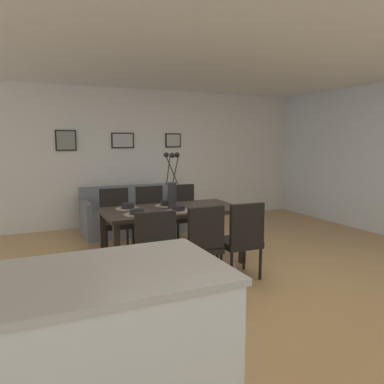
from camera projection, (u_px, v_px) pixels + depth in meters
ground_plane at (211, 275)px, 4.51m from camera, size 9.00×9.00×0.00m
back_wall_panel at (134, 157)px, 7.25m from camera, size 9.00×0.10×2.60m
ceiling_panel at (197, 56)px, 4.50m from camera, size 9.00×7.20×0.08m
dining_table at (172, 214)px, 4.90m from camera, size 1.80×0.93×0.74m
dining_chair_near_left at (153, 248)px, 3.88m from camera, size 0.47×0.47×0.92m
dining_chair_near_right at (116, 217)px, 5.46m from camera, size 0.46×0.46×0.92m
dining_chair_far_left at (201, 241)px, 4.14m from camera, size 0.44×0.44×0.92m
dining_chair_far_right at (152, 213)px, 5.71m from camera, size 0.45×0.45×0.92m
dining_chair_mid_left at (242, 237)px, 4.34m from camera, size 0.46×0.46×0.92m
dining_chair_mid_right at (184, 211)px, 5.92m from camera, size 0.47×0.47×0.92m
centerpiece_vase at (172, 187)px, 4.85m from camera, size 0.21×0.23×0.73m
placemat_near_left at (137, 214)px, 4.48m from camera, size 0.32×0.32×0.01m
bowl_near_left at (137, 211)px, 4.47m from camera, size 0.17×0.17×0.07m
placemat_near_right at (128, 208)px, 4.85m from camera, size 0.32×0.32×0.01m
bowl_near_right at (128, 206)px, 4.85m from camera, size 0.17×0.17×0.07m
placemat_far_left at (178, 211)px, 4.70m from camera, size 0.32×0.32×0.01m
bowl_far_left at (178, 208)px, 4.69m from camera, size 0.17×0.17×0.07m
placemat_far_right at (167, 205)px, 5.08m from camera, size 0.32×0.32×0.01m
bowl_far_right at (166, 203)px, 5.07m from camera, size 0.17×0.17×0.07m
sofa at (132, 216)px, 6.64m from camera, size 1.72×0.84×0.80m
kitchen_island at (105, 349)px, 2.10m from camera, size 1.37×0.88×0.92m
framed_picture_left at (66, 140)px, 6.62m from camera, size 0.36×0.03×0.37m
framed_picture_center at (123, 140)px, 7.05m from camera, size 0.43×0.03×0.29m
framed_picture_right at (173, 140)px, 7.47m from camera, size 0.33×0.03×0.28m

